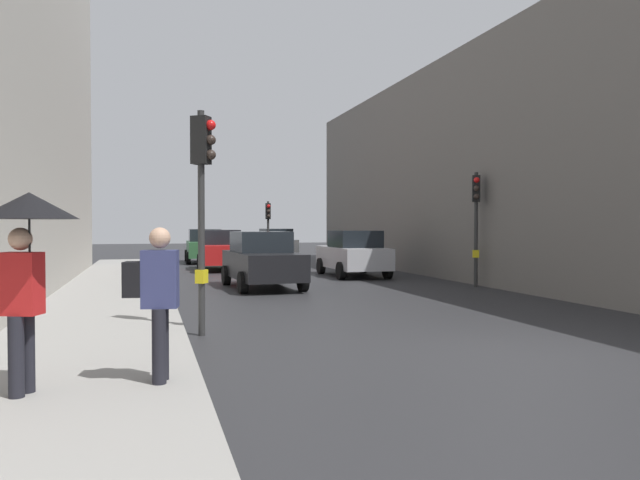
{
  "coord_description": "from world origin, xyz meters",
  "views": [
    {
      "loc": [
        -5.5,
        -8.12,
        1.95
      ],
      "look_at": [
        -0.23,
        10.57,
        1.49
      ],
      "focal_mm": 34.52,
      "sensor_mm": 36.0,
      "label": 1
    }
  ],
  "objects_px": {
    "car_red_sedan": "(221,250)",
    "car_green_estate": "(205,246)",
    "traffic_light_mid_street": "(476,208)",
    "pedestrian_with_umbrella": "(27,236)",
    "car_dark_suv": "(262,260)",
    "pedestrian_with_grey_backpack": "(156,294)",
    "traffic_light_far_median": "(268,220)",
    "car_white_compact": "(275,243)",
    "traffic_light_near_right": "(202,181)",
    "car_silver_hatchback": "(353,253)"
  },
  "relations": [
    {
      "from": "car_red_sedan",
      "to": "car_green_estate",
      "type": "xyz_separation_m",
      "value": [
        -0.2,
        5.61,
        0.0
      ]
    },
    {
      "from": "traffic_light_mid_street",
      "to": "pedestrian_with_umbrella",
      "type": "height_order",
      "value": "traffic_light_mid_street"
    },
    {
      "from": "car_dark_suv",
      "to": "pedestrian_with_grey_backpack",
      "type": "relative_size",
      "value": 2.42
    },
    {
      "from": "traffic_light_far_median",
      "to": "car_white_compact",
      "type": "distance_m",
      "value": 4.9
    },
    {
      "from": "traffic_light_mid_street",
      "to": "car_white_compact",
      "type": "xyz_separation_m",
      "value": [
        -2.61,
        19.0,
        -1.63
      ]
    },
    {
      "from": "traffic_light_near_right",
      "to": "traffic_light_far_median",
      "type": "xyz_separation_m",
      "value": [
        5.21,
        20.9,
        -0.51
      ]
    },
    {
      "from": "pedestrian_with_umbrella",
      "to": "pedestrian_with_grey_backpack",
      "type": "bearing_deg",
      "value": 8.79
    },
    {
      "from": "car_silver_hatchback",
      "to": "pedestrian_with_grey_backpack",
      "type": "relative_size",
      "value": 2.38
    },
    {
      "from": "traffic_light_near_right",
      "to": "car_green_estate",
      "type": "bearing_deg",
      "value": 84.78
    },
    {
      "from": "traffic_light_far_median",
      "to": "traffic_light_near_right",
      "type": "bearing_deg",
      "value": -103.99
    },
    {
      "from": "traffic_light_near_right",
      "to": "car_white_compact",
      "type": "xyz_separation_m",
      "value": [
        6.51,
        25.43,
        -1.86
      ]
    },
    {
      "from": "traffic_light_far_median",
      "to": "traffic_light_mid_street",
      "type": "bearing_deg",
      "value": -74.87
    },
    {
      "from": "traffic_light_mid_street",
      "to": "car_dark_suv",
      "type": "height_order",
      "value": "traffic_light_mid_street"
    },
    {
      "from": "traffic_light_near_right",
      "to": "car_white_compact",
      "type": "distance_m",
      "value": 26.32
    },
    {
      "from": "car_silver_hatchback",
      "to": "pedestrian_with_umbrella",
      "type": "bearing_deg",
      "value": -120.01
    },
    {
      "from": "traffic_light_far_median",
      "to": "car_red_sedan",
      "type": "bearing_deg",
      "value": -122.36
    },
    {
      "from": "car_red_sedan",
      "to": "car_silver_hatchback",
      "type": "distance_m",
      "value": 6.55
    },
    {
      "from": "car_dark_suv",
      "to": "pedestrian_with_grey_backpack",
      "type": "bearing_deg",
      "value": -106.04
    },
    {
      "from": "traffic_light_far_median",
      "to": "car_white_compact",
      "type": "relative_size",
      "value": 0.75
    },
    {
      "from": "car_dark_suv",
      "to": "car_red_sedan",
      "type": "height_order",
      "value": "same"
    },
    {
      "from": "traffic_light_far_median",
      "to": "car_green_estate",
      "type": "height_order",
      "value": "traffic_light_far_median"
    },
    {
      "from": "car_green_estate",
      "to": "pedestrian_with_grey_backpack",
      "type": "distance_m",
      "value": 25.65
    },
    {
      "from": "car_red_sedan",
      "to": "pedestrian_with_umbrella",
      "type": "bearing_deg",
      "value": -102.22
    },
    {
      "from": "traffic_light_mid_street",
      "to": "pedestrian_with_umbrella",
      "type": "bearing_deg",
      "value": -137.36
    },
    {
      "from": "pedestrian_with_umbrella",
      "to": "traffic_light_far_median",
      "type": "bearing_deg",
      "value": 73.48
    },
    {
      "from": "traffic_light_mid_street",
      "to": "pedestrian_with_grey_backpack",
      "type": "height_order",
      "value": "traffic_light_mid_street"
    },
    {
      "from": "traffic_light_mid_street",
      "to": "traffic_light_far_median",
      "type": "relative_size",
      "value": 1.13
    },
    {
      "from": "traffic_light_far_median",
      "to": "car_dark_suv",
      "type": "bearing_deg",
      "value": -101.74
    },
    {
      "from": "traffic_light_mid_street",
      "to": "traffic_light_near_right",
      "type": "xyz_separation_m",
      "value": [
        -9.12,
        -6.43,
        0.22
      ]
    },
    {
      "from": "traffic_light_far_median",
      "to": "car_white_compact",
      "type": "height_order",
      "value": "traffic_light_far_median"
    },
    {
      "from": "traffic_light_mid_street",
      "to": "car_white_compact",
      "type": "distance_m",
      "value": 19.24
    },
    {
      "from": "traffic_light_mid_street",
      "to": "car_green_estate",
      "type": "relative_size",
      "value": 0.86
    },
    {
      "from": "car_silver_hatchback",
      "to": "car_green_estate",
      "type": "bearing_deg",
      "value": 114.4
    },
    {
      "from": "car_dark_suv",
      "to": "car_green_estate",
      "type": "xyz_separation_m",
      "value": [
        -0.53,
        13.81,
        0.0
      ]
    },
    {
      "from": "car_dark_suv",
      "to": "pedestrian_with_umbrella",
      "type": "bearing_deg",
      "value": -111.47
    },
    {
      "from": "car_red_sedan",
      "to": "pedestrian_with_umbrella",
      "type": "distance_m",
      "value": 20.57
    },
    {
      "from": "traffic_light_mid_street",
      "to": "pedestrian_with_umbrella",
      "type": "relative_size",
      "value": 1.7
    },
    {
      "from": "traffic_light_mid_street",
      "to": "car_silver_hatchback",
      "type": "height_order",
      "value": "traffic_light_mid_street"
    },
    {
      "from": "traffic_light_mid_street",
      "to": "car_silver_hatchback",
      "type": "distance_m",
      "value": 5.74
    },
    {
      "from": "traffic_light_far_median",
      "to": "pedestrian_with_umbrella",
      "type": "bearing_deg",
      "value": -106.52
    },
    {
      "from": "car_silver_hatchback",
      "to": "traffic_light_mid_street",
      "type": "bearing_deg",
      "value": -63.81
    },
    {
      "from": "traffic_light_mid_street",
      "to": "car_red_sedan",
      "type": "height_order",
      "value": "traffic_light_mid_street"
    },
    {
      "from": "car_dark_suv",
      "to": "car_red_sedan",
      "type": "bearing_deg",
      "value": 92.27
    },
    {
      "from": "car_white_compact",
      "to": "car_silver_hatchback",
      "type": "xyz_separation_m",
      "value": [
        0.18,
        -14.06,
        0.0
      ]
    },
    {
      "from": "traffic_light_mid_street",
      "to": "car_white_compact",
      "type": "relative_size",
      "value": 0.85
    },
    {
      "from": "car_green_estate",
      "to": "pedestrian_with_umbrella",
      "type": "xyz_separation_m",
      "value": [
        -4.15,
        -25.69,
        0.96
      ]
    },
    {
      "from": "car_red_sedan",
      "to": "car_white_compact",
      "type": "bearing_deg",
      "value": 65.07
    },
    {
      "from": "car_white_compact",
      "to": "pedestrian_with_umbrella",
      "type": "xyz_separation_m",
      "value": [
        -8.67,
        -29.38,
        0.96
      ]
    },
    {
      "from": "car_red_sedan",
      "to": "pedestrian_with_grey_backpack",
      "type": "distance_m",
      "value": 20.11
    },
    {
      "from": "traffic_light_near_right",
      "to": "pedestrian_with_umbrella",
      "type": "bearing_deg",
      "value": -118.69
    }
  ]
}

